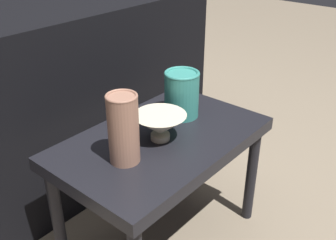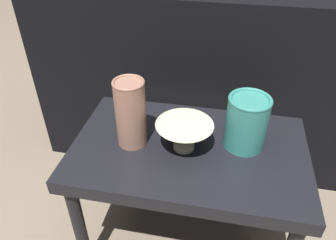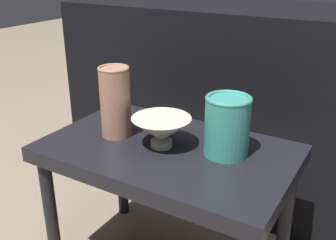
# 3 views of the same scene
# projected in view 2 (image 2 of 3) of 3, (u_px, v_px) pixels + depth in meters

# --- Properties ---
(ground_plane) EXTENTS (8.00, 8.00, 0.00)m
(ground_plane) POSITION_uv_depth(u_px,v_px,m) (185.00, 236.00, 1.13)
(ground_plane) COLOR #7F705B
(table) EXTENTS (0.64, 0.40, 0.41)m
(table) POSITION_uv_depth(u_px,v_px,m) (188.00, 161.00, 0.92)
(table) COLOR black
(table) RESTS_ON ground_plane
(couch_backdrop) EXTENTS (1.32, 0.50, 0.70)m
(couch_backdrop) POSITION_uv_depth(u_px,v_px,m) (208.00, 70.00, 1.38)
(couch_backdrop) COLOR black
(couch_backdrop) RESTS_ON ground_plane
(bowl) EXTENTS (0.15, 0.15, 0.08)m
(bowl) POSITION_uv_depth(u_px,v_px,m) (184.00, 134.00, 0.86)
(bowl) COLOR beige
(bowl) RESTS_ON table
(vase_textured_left) EXTENTS (0.08, 0.08, 0.19)m
(vase_textured_left) POSITION_uv_depth(u_px,v_px,m) (131.00, 113.00, 0.85)
(vase_textured_left) COLOR #996B56
(vase_textured_left) RESTS_ON table
(vase_colorful_right) EXTENTS (0.11, 0.11, 0.15)m
(vase_colorful_right) POSITION_uv_depth(u_px,v_px,m) (247.00, 121.00, 0.86)
(vase_colorful_right) COLOR teal
(vase_colorful_right) RESTS_ON table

